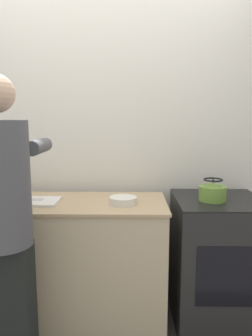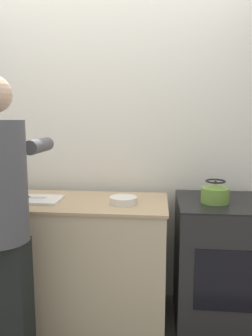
# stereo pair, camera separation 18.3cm
# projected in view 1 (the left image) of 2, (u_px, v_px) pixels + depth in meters

# --- Properties ---
(wall_back) EXTENTS (8.00, 0.05, 2.60)m
(wall_back) POSITION_uv_depth(u_px,v_px,m) (100.00, 139.00, 2.61)
(wall_back) COLOR silver
(wall_back) RESTS_ON ground_plane
(counter) EXTENTS (1.67, 0.60, 0.90)m
(counter) POSITION_uv_depth(u_px,v_px,m) (48.00, 262.00, 2.34)
(counter) COLOR #C6B28E
(counter) RESTS_ON ground_plane
(oven) EXTENTS (0.61, 0.63, 0.91)m
(oven) POSITION_uv_depth(u_px,v_px,m) (217.00, 261.00, 2.35)
(oven) COLOR black
(oven) RESTS_ON ground_plane
(person) EXTENTS (0.35, 0.59, 1.69)m
(person) POSITION_uv_depth(u_px,v_px,m) (4.00, 221.00, 1.75)
(person) COLOR black
(person) RESTS_ON ground_plane
(cutting_board) EXTENTS (0.34, 0.25, 0.02)m
(cutting_board) POSITION_uv_depth(u_px,v_px,m) (34.00, 202.00, 2.23)
(cutting_board) COLOR silver
(cutting_board) RESTS_ON counter
(knife) EXTENTS (0.19, 0.04, 0.01)m
(knife) POSITION_uv_depth(u_px,v_px,m) (28.00, 199.00, 2.24)
(knife) COLOR silver
(knife) RESTS_ON cutting_board
(kettle) EXTENTS (0.18, 0.18, 0.15)m
(kettle) POSITION_uv_depth(u_px,v_px,m) (213.00, 191.00, 2.22)
(kettle) COLOR olive
(kettle) RESTS_ON oven
(bowl_prep) EXTENTS (0.18, 0.18, 0.05)m
(bowl_prep) POSITION_uv_depth(u_px,v_px,m) (123.00, 200.00, 2.20)
(bowl_prep) COLOR silver
(bowl_prep) RESTS_ON counter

